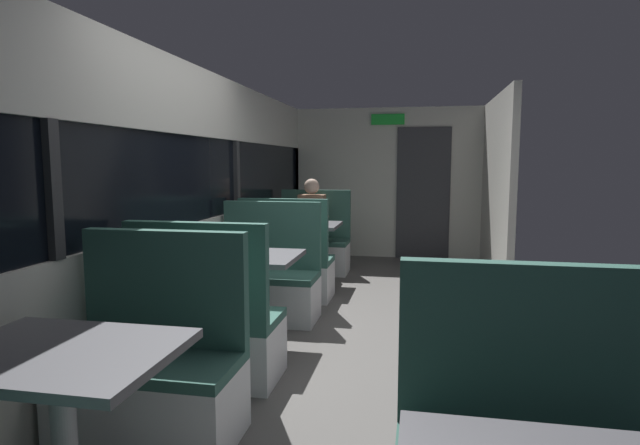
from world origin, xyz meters
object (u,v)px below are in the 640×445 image
bench_mid_window_facing_end (208,333)px  bench_far_window_facing_entry (313,248)px  coffee_cup_primary (305,219)px  dining_table_near_window (60,374)px  dining_table_far_window (302,232)px  bench_far_window_facing_end (287,269)px  dining_table_mid_window (242,267)px  seated_passenger (312,233)px  bench_near_window_facing_entry (153,377)px  bench_mid_window_facing_entry (268,284)px

bench_mid_window_facing_end → bench_far_window_facing_entry: size_ratio=1.00×
coffee_cup_primary → bench_mid_window_facing_end: bearing=-90.5°
dining_table_near_window → bench_mid_window_facing_end: bearing=90.0°
dining_table_far_window → dining_table_near_window: bearing=-90.0°
dining_table_far_window → bench_far_window_facing_end: 0.77m
dining_table_near_window → dining_table_far_window: size_ratio=1.00×
dining_table_mid_window → seated_passenger: bearing=90.0°
bench_near_window_facing_entry → coffee_cup_primary: bench_near_window_facing_entry is taller
dining_table_mid_window → bench_mid_window_facing_entry: (0.00, 0.70, -0.31)m
bench_near_window_facing_entry → dining_table_mid_window: bench_near_window_facing_entry is taller
bench_far_window_facing_entry → seated_passenger: (0.00, -0.07, 0.21)m
bench_mid_window_facing_end → bench_far_window_facing_entry: (0.00, 3.53, 0.00)m
coffee_cup_primary → bench_far_window_facing_entry: bearing=92.4°
bench_mid_window_facing_end → coffee_cup_primary: size_ratio=12.22×
bench_near_window_facing_entry → dining_table_mid_window: size_ratio=1.22×
bench_near_window_facing_entry → seated_passenger: size_ratio=0.87×
bench_mid_window_facing_entry → bench_far_window_facing_entry: same height
bench_near_window_facing_entry → coffee_cup_primary: bearing=89.6°
bench_mid_window_facing_end → bench_far_window_facing_entry: bearing=90.0°
dining_table_near_window → coffee_cup_primary: coffee_cup_primary is taller
dining_table_mid_window → bench_mid_window_facing_entry: 0.77m
seated_passenger → dining_table_far_window: bearing=-90.0°
dining_table_mid_window → coffee_cup_primary: 2.20m
bench_mid_window_facing_end → seated_passenger: seated_passenger is taller
dining_table_near_window → bench_mid_window_facing_end: size_ratio=0.82×
dining_table_near_window → bench_near_window_facing_entry: size_ratio=0.82×
bench_near_window_facing_entry → bench_far_window_facing_end: size_ratio=1.00×
dining_table_mid_window → bench_mid_window_facing_end: 0.77m
bench_far_window_facing_entry → dining_table_mid_window: bearing=-90.0°
bench_mid_window_facing_end → coffee_cup_primary: 2.93m
dining_table_near_window → bench_mid_window_facing_entry: bench_mid_window_facing_entry is taller
bench_mid_window_facing_end → coffee_cup_primary: (0.03, 2.90, 0.46)m
coffee_cup_primary → bench_near_window_facing_entry: bearing=-90.4°
bench_mid_window_facing_entry → bench_far_window_facing_entry: size_ratio=1.00×
dining_table_far_window → coffee_cup_primary: bearing=68.2°
bench_mid_window_facing_entry → bench_far_window_facing_entry: (0.00, 2.13, 0.00)m
bench_mid_window_facing_entry → dining_table_near_window: bearing=-90.0°
bench_far_window_facing_entry → bench_mid_window_facing_entry: bearing=-90.0°
bench_mid_window_facing_end → bench_far_window_facing_end: size_ratio=1.00×
bench_near_window_facing_entry → seated_passenger: seated_passenger is taller
bench_near_window_facing_entry → bench_mid_window_facing_end: size_ratio=1.00×
bench_mid_window_facing_entry → dining_table_far_window: bench_mid_window_facing_entry is taller
bench_far_window_facing_end → bench_far_window_facing_entry: size_ratio=1.00×
bench_far_window_facing_end → seated_passenger: bearing=90.0°
bench_mid_window_facing_entry → bench_far_window_facing_end: 0.74m
bench_far_window_facing_entry → coffee_cup_primary: (0.03, -0.63, 0.46)m
bench_mid_window_facing_end → dining_table_far_window: bench_mid_window_facing_end is taller
dining_table_far_window → seated_passenger: 0.64m
dining_table_near_window → bench_far_window_facing_end: bearing=90.0°
dining_table_near_window → bench_mid_window_facing_end: bench_mid_window_facing_end is taller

